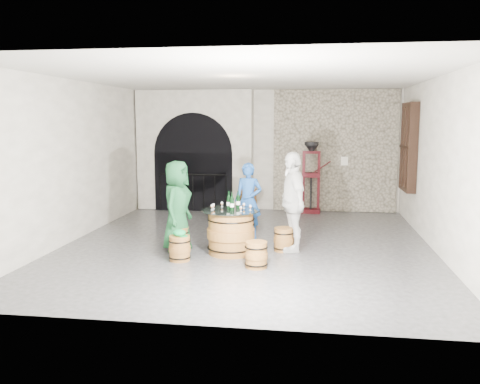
# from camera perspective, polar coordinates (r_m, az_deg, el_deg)

# --- Properties ---
(ground) EXTENTS (8.00, 8.00, 0.00)m
(ground) POSITION_cam_1_polar(r_m,az_deg,el_deg) (9.96, 0.81, -5.90)
(ground) COLOR #323235
(ground) RESTS_ON ground
(wall_back) EXTENTS (8.00, 0.00, 8.00)m
(wall_back) POSITION_cam_1_polar(r_m,az_deg,el_deg) (13.66, 2.99, 4.69)
(wall_back) COLOR silver
(wall_back) RESTS_ON ground
(wall_front) EXTENTS (8.00, 0.00, 8.00)m
(wall_front) POSITION_cam_1_polar(r_m,az_deg,el_deg) (5.77, -4.28, 0.03)
(wall_front) COLOR silver
(wall_front) RESTS_ON ground
(wall_left) EXTENTS (0.00, 8.00, 8.00)m
(wall_left) POSITION_cam_1_polar(r_m,az_deg,el_deg) (10.72, -18.09, 3.37)
(wall_left) COLOR silver
(wall_left) RESTS_ON ground
(wall_right) EXTENTS (0.00, 8.00, 8.00)m
(wall_right) POSITION_cam_1_polar(r_m,az_deg,el_deg) (9.88, 21.43, 2.84)
(wall_right) COLOR silver
(wall_right) RESTS_ON ground
(ceiling) EXTENTS (8.00, 8.00, 0.00)m
(ceiling) POSITION_cam_1_polar(r_m,az_deg,el_deg) (9.69, 0.85, 12.78)
(ceiling) COLOR beige
(ceiling) RESTS_ON wall_back
(stone_facing_panel) EXTENTS (3.20, 0.12, 3.18)m
(stone_facing_panel) POSITION_cam_1_polar(r_m,az_deg,el_deg) (13.56, 10.59, 4.54)
(stone_facing_panel) COLOR #A19680
(stone_facing_panel) RESTS_ON ground
(arched_opening) EXTENTS (3.10, 0.60, 3.19)m
(arched_opening) POSITION_cam_1_polar(r_m,az_deg,el_deg) (13.71, -5.07, 4.61)
(arched_opening) COLOR silver
(arched_opening) RESTS_ON ground
(shuttered_window) EXTENTS (0.23, 1.10, 2.00)m
(shuttered_window) POSITION_cam_1_polar(r_m,az_deg,el_deg) (12.19, 18.38, 4.82)
(shuttered_window) COLOR black
(shuttered_window) RESTS_ON wall_right
(barrel_table) EXTENTS (1.05, 1.05, 0.81)m
(barrel_table) POSITION_cam_1_polar(r_m,az_deg,el_deg) (9.21, -1.03, -4.51)
(barrel_table) COLOR #925C2A
(barrel_table) RESTS_ON ground
(barrel_stool_left) EXTENTS (0.39, 0.39, 0.44)m
(barrel_stool_left) POSITION_cam_1_polar(r_m,az_deg,el_deg) (9.55, -6.81, -5.24)
(barrel_stool_left) COLOR #925C2A
(barrel_stool_left) RESTS_ON ground
(barrel_stool_far) EXTENTS (0.39, 0.39, 0.44)m
(barrel_stool_far) POSITION_cam_1_polar(r_m,az_deg,el_deg) (10.18, 0.57, -4.34)
(barrel_stool_far) COLOR #925C2A
(barrel_stool_far) RESTS_ON ground
(barrel_stool_right) EXTENTS (0.39, 0.39, 0.44)m
(barrel_stool_right) POSITION_cam_1_polar(r_m,az_deg,el_deg) (9.46, 4.94, -5.34)
(barrel_stool_right) COLOR #925C2A
(barrel_stool_right) RESTS_ON ground
(barrel_stool_near_right) EXTENTS (0.39, 0.39, 0.44)m
(barrel_stool_near_right) POSITION_cam_1_polar(r_m,az_deg,el_deg) (8.39, 1.84, -7.06)
(barrel_stool_near_right) COLOR #925C2A
(barrel_stool_near_right) RESTS_ON ground
(barrel_stool_near_left) EXTENTS (0.39, 0.39, 0.44)m
(barrel_stool_near_left) POSITION_cam_1_polar(r_m,az_deg,el_deg) (8.86, -6.79, -6.29)
(barrel_stool_near_left) COLOR #925C2A
(barrel_stool_near_left) RESTS_ON ground
(green_cap) EXTENTS (0.26, 0.22, 0.12)m
(green_cap) POSITION_cam_1_polar(r_m,az_deg,el_deg) (8.79, -6.80, -4.59)
(green_cap) COLOR #0B8138
(green_cap) RESTS_ON barrel_stool_near_left
(person_green) EXTENTS (0.62, 0.87, 1.67)m
(person_green) POSITION_cam_1_polar(r_m,az_deg,el_deg) (9.44, -7.09, -1.55)
(person_green) COLOR #134623
(person_green) RESTS_ON ground
(person_blue) EXTENTS (0.62, 0.46, 1.55)m
(person_blue) POSITION_cam_1_polar(r_m,az_deg,el_deg) (10.31, 0.94, -1.01)
(person_blue) COLOR #1B4995
(person_blue) RESTS_ON ground
(person_white) EXTENTS (0.77, 1.17, 1.84)m
(person_white) POSITION_cam_1_polar(r_m,az_deg,el_deg) (9.36, 5.89, -1.10)
(person_white) COLOR silver
(person_white) RESTS_ON ground
(wine_bottle_left) EXTENTS (0.08, 0.08, 0.32)m
(wine_bottle_left) POSITION_cam_1_polar(r_m,az_deg,el_deg) (9.18, -1.27, -1.13)
(wine_bottle_left) COLOR black
(wine_bottle_left) RESTS_ON barrel_table
(wine_bottle_center) EXTENTS (0.08, 0.08, 0.32)m
(wine_bottle_center) POSITION_cam_1_polar(r_m,az_deg,el_deg) (9.02, -0.91, -1.29)
(wine_bottle_center) COLOR black
(wine_bottle_center) RESTS_ON barrel_table
(wine_bottle_right) EXTENTS (0.08, 0.08, 0.32)m
(wine_bottle_right) POSITION_cam_1_polar(r_m,az_deg,el_deg) (9.25, -0.21, -1.05)
(wine_bottle_right) COLOR black
(wine_bottle_right) RESTS_ON barrel_table
(tasting_glass_a) EXTENTS (0.05, 0.05, 0.10)m
(tasting_glass_a) POSITION_cam_1_polar(r_m,az_deg,el_deg) (9.12, -3.17, -1.73)
(tasting_glass_a) COLOR #A4531F
(tasting_glass_a) RESTS_ON barrel_table
(tasting_glass_b) EXTENTS (0.05, 0.05, 0.10)m
(tasting_glass_b) POSITION_cam_1_polar(r_m,az_deg,el_deg) (9.08, 1.17, -1.76)
(tasting_glass_b) COLOR #A4531F
(tasting_glass_b) RESTS_ON barrel_table
(tasting_glass_c) EXTENTS (0.05, 0.05, 0.10)m
(tasting_glass_c) POSITION_cam_1_polar(r_m,az_deg,el_deg) (9.43, -2.05, -1.39)
(tasting_glass_c) COLOR #A4531F
(tasting_glass_c) RESTS_ON barrel_table
(tasting_glass_d) EXTENTS (0.05, 0.05, 0.10)m
(tasting_glass_d) POSITION_cam_1_polar(r_m,az_deg,el_deg) (9.28, 0.43, -1.54)
(tasting_glass_d) COLOR #A4531F
(tasting_glass_d) RESTS_ON barrel_table
(tasting_glass_e) EXTENTS (0.05, 0.05, 0.10)m
(tasting_glass_e) POSITION_cam_1_polar(r_m,az_deg,el_deg) (8.93, 0.10, -1.92)
(tasting_glass_e) COLOR #A4531F
(tasting_glass_e) RESTS_ON barrel_table
(tasting_glass_f) EXTENTS (0.05, 0.05, 0.10)m
(tasting_glass_f) POSITION_cam_1_polar(r_m,az_deg,el_deg) (9.22, -3.00, -1.61)
(tasting_glass_f) COLOR #A4531F
(tasting_glass_f) RESTS_ON barrel_table
(side_barrel) EXTENTS (0.49, 0.49, 0.65)m
(side_barrel) POSITION_cam_1_polar(r_m,az_deg,el_deg) (13.04, 0.88, -1.11)
(side_barrel) COLOR #925C2A
(side_barrel) RESTS_ON ground
(corking_press) EXTENTS (0.76, 0.43, 1.85)m
(corking_press) POSITION_cam_1_polar(r_m,az_deg,el_deg) (13.31, 8.01, 2.26)
(corking_press) COLOR #510D17
(corking_press) RESTS_ON ground
(control_box) EXTENTS (0.18, 0.10, 0.22)m
(control_box) POSITION_cam_1_polar(r_m,az_deg,el_deg) (13.51, 11.64, 3.43)
(control_box) COLOR silver
(control_box) RESTS_ON wall_back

